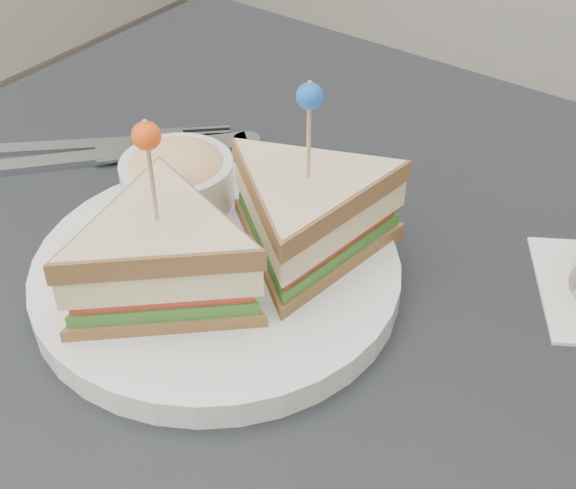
{
  "coord_description": "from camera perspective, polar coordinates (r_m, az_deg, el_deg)",
  "views": [
    {
      "loc": [
        0.25,
        -0.31,
        1.12
      ],
      "look_at": [
        0.01,
        0.01,
        0.8
      ],
      "focal_mm": 50.0,
      "sensor_mm": 36.0,
      "label": 1
    }
  ],
  "objects": [
    {
      "name": "cutlery_fork",
      "position": [
        0.72,
        -11.53,
        7.14
      ],
      "size": [
        0.17,
        0.16,
        0.01
      ],
      "rotation": [
        0.0,
        0.0,
        -0.83
      ],
      "color": "#B5B8C1",
      "rests_on": "table"
    },
    {
      "name": "table",
      "position": [
        0.6,
        -1.35,
        -9.58
      ],
      "size": [
        0.8,
        0.8,
        0.75
      ],
      "color": "black",
      "rests_on": "ground"
    },
    {
      "name": "plate_meal",
      "position": [
        0.54,
        -4.46,
        0.47
      ],
      "size": [
        0.3,
        0.3,
        0.15
      ],
      "rotation": [
        0.0,
        0.0,
        0.22
      ],
      "color": "silver",
      "rests_on": "table"
    },
    {
      "name": "cutlery_knife",
      "position": [
        0.7,
        -12.62,
        6.2
      ],
      "size": [
        0.18,
        0.19,
        0.01
      ],
      "rotation": [
        0.0,
        0.0,
        -0.73
      ],
      "color": "silver",
      "rests_on": "table"
    }
  ]
}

